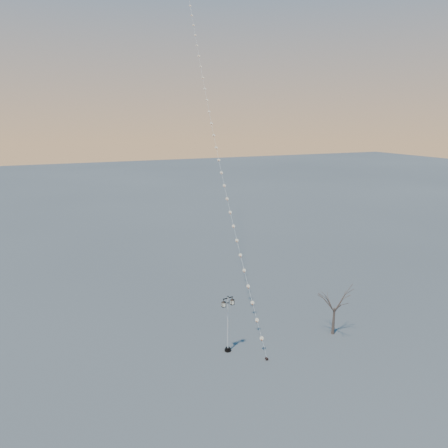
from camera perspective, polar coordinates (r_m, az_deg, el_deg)
ground at (r=31.72m, az=6.87°, el=-17.43°), size 300.00×300.00×0.00m
street_lamp at (r=30.55m, az=0.55°, el=-13.37°), size 1.11×0.50×4.42m
bare_tree at (r=33.78m, az=15.23°, el=-10.35°), size 2.46×2.46×4.07m
kite_train at (r=45.11m, az=-1.80°, el=17.43°), size 7.61×39.28×38.41m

